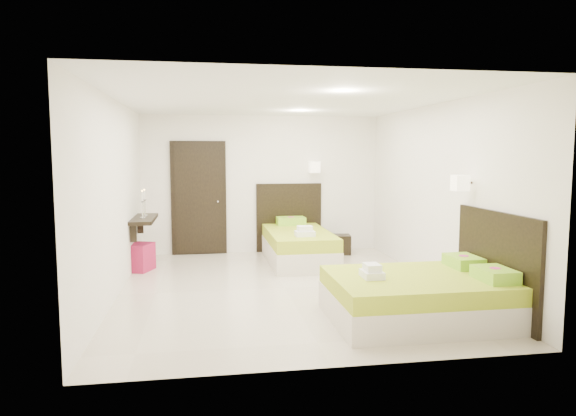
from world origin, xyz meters
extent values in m
plane|color=beige|center=(0.00, 0.00, 0.00)|extent=(5.50, 5.50, 0.00)
cube|color=beige|center=(0.51, 1.70, 0.17)|extent=(1.05, 2.11, 0.34)
cube|color=#8BA41A|center=(0.51, 1.70, 0.44)|extent=(1.04, 2.08, 0.21)
cube|color=black|center=(0.51, 2.72, 0.66)|extent=(1.26, 0.05, 1.32)
cube|color=#8CCA25|center=(0.51, 2.49, 0.62)|extent=(0.53, 0.36, 0.15)
cylinder|color=#DF3490|center=(0.51, 2.49, 0.70)|extent=(0.13, 0.13, 0.00)
cube|color=white|center=(0.51, 1.12, 0.59)|extent=(0.32, 0.23, 0.08)
cube|color=white|center=(0.51, 1.12, 0.67)|extent=(0.24, 0.17, 0.08)
cube|color=white|center=(0.98, 2.57, 1.63)|extent=(0.19, 0.19, 0.21)
cylinder|color=#2D2116|center=(0.98, 2.65, 1.63)|extent=(0.03, 0.16, 0.03)
cube|color=beige|center=(1.27, -1.62, 0.16)|extent=(1.96, 1.47, 0.31)
cube|color=#8BA41A|center=(1.27, -1.62, 0.41)|extent=(1.94, 1.45, 0.20)
cube|color=black|center=(2.22, -1.62, 0.61)|extent=(0.05, 1.66, 1.22)
cube|color=#8CCA25|center=(2.01, -1.96, 0.58)|extent=(0.33, 0.49, 0.14)
cylinder|color=#DF3490|center=(2.01, -1.96, 0.65)|extent=(0.12, 0.12, 0.00)
cube|color=#8CCA25|center=(2.01, -1.28, 0.58)|extent=(0.33, 0.49, 0.14)
cylinder|color=#DF3490|center=(2.01, -1.28, 0.65)|extent=(0.12, 0.12, 0.00)
cube|color=white|center=(0.73, -1.62, 0.55)|extent=(0.22, 0.29, 0.08)
cube|color=white|center=(0.73, -1.62, 0.63)|extent=(0.16, 0.22, 0.08)
cube|color=white|center=(2.07, -1.01, 1.52)|extent=(0.18, 0.18, 0.20)
cylinder|color=#2D2116|center=(2.15, -1.01, 1.52)|extent=(0.16, 0.03, 0.03)
cube|color=black|center=(1.41, 2.30, 0.18)|extent=(0.46, 0.42, 0.36)
cube|color=maroon|center=(-2.18, 1.46, 0.22)|extent=(0.57, 0.57, 0.44)
cube|color=black|center=(-1.20, 2.71, 1.05)|extent=(1.02, 0.06, 2.14)
cube|color=black|center=(-1.20, 2.67, 1.05)|extent=(0.88, 0.04, 2.06)
cylinder|color=silver|center=(-0.85, 2.64, 1.00)|extent=(0.03, 0.10, 0.03)
cube|color=black|center=(-2.08, 1.60, 0.82)|extent=(0.35, 1.20, 0.06)
cube|color=black|center=(-2.19, 1.15, 0.67)|extent=(0.10, 0.04, 0.30)
cube|color=black|center=(-2.19, 2.05, 0.67)|extent=(0.10, 0.04, 0.30)
cylinder|color=silver|center=(-2.08, 1.45, 0.86)|extent=(0.10, 0.10, 0.02)
cylinder|color=silver|center=(-2.08, 1.45, 0.98)|extent=(0.02, 0.02, 0.22)
cone|color=silver|center=(-2.08, 1.45, 1.11)|extent=(0.07, 0.07, 0.04)
cylinder|color=white|center=(-2.08, 1.45, 1.20)|extent=(0.02, 0.02, 0.15)
sphere|color=#FFB23F|center=(-2.08, 1.45, 1.29)|extent=(0.02, 0.02, 0.02)
cylinder|color=silver|center=(-2.08, 1.75, 0.86)|extent=(0.10, 0.10, 0.02)
cylinder|color=silver|center=(-2.08, 1.75, 0.98)|extent=(0.02, 0.02, 0.22)
cone|color=silver|center=(-2.08, 1.75, 1.11)|extent=(0.07, 0.07, 0.04)
cylinder|color=white|center=(-2.08, 1.75, 1.20)|extent=(0.02, 0.02, 0.15)
sphere|color=#FFB23F|center=(-2.08, 1.75, 1.29)|extent=(0.02, 0.02, 0.02)
camera|label=1|loc=(-1.09, -6.98, 1.88)|focal=32.00mm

